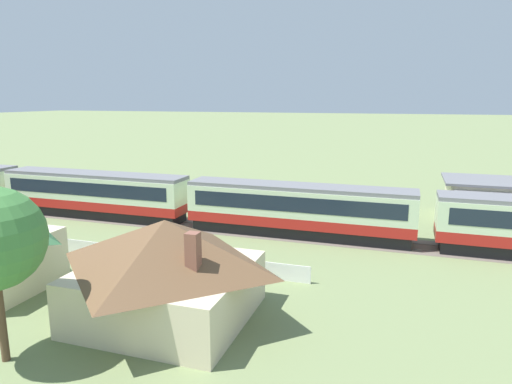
% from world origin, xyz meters
% --- Properties ---
extents(passenger_train, '(93.43, 3.01, 4.07)m').
position_xyz_m(passenger_train, '(-17.74, 1.42, 2.26)').
color(passenger_train, '#AD1E19').
rests_on(passenger_train, ground_plane).
extents(railway_track, '(141.77, 3.60, 0.04)m').
position_xyz_m(railway_track, '(-17.49, 1.42, 0.01)').
color(railway_track, '#665B51').
rests_on(railway_track, ground_plane).
extents(cottage_brown_roof_2, '(8.41, 7.90, 4.97)m').
position_xyz_m(cottage_brown_roof_2, '(-21.01, -13.93, 2.58)').
color(cottage_brown_roof_2, beige).
rests_on(cottage_brown_roof_2, ground_plane).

